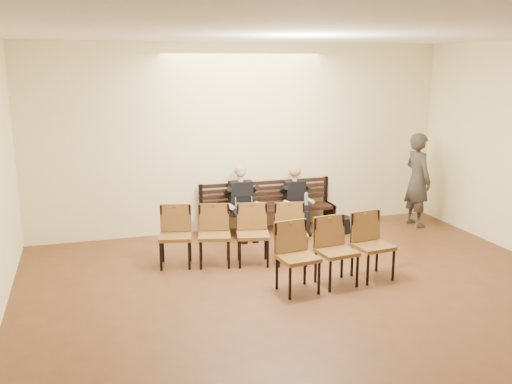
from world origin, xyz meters
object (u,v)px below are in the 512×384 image
passerby (418,173)px  laptop (246,208)px  water_bottle (306,205)px  seated_man (242,202)px  bench (269,220)px  seated_woman (296,203)px  bag (342,225)px  chair_row_back (337,252)px  chair_row_front (234,236)px

passerby → laptop: bearing=82.5°
laptop → water_bottle: water_bottle is taller
seated_man → laptop: size_ratio=3.92×
laptop → passerby: (3.42, -0.19, 0.49)m
bench → seated_woman: seated_woman is taller
bench → bag: 1.39m
seated_woman → passerby: passerby is taller
passerby → chair_row_back: (-2.80, -2.36, -0.56)m
bench → laptop: laptop is taller
seated_man → seated_woman: seated_man is taller
bag → water_bottle: bearing=170.2°
seated_woman → chair_row_back: 2.75m
water_bottle → bag: (0.69, -0.12, -0.42)m
laptop → chair_row_front: (-0.57, -1.29, -0.09)m
laptop → bag: size_ratio=0.81×
bench → chair_row_front: (-1.10, -1.58, 0.25)m
passerby → chair_row_front: bearing=101.1°
bag → passerby: size_ratio=0.19×
passerby → bag: bearing=87.3°
bench → chair_row_back: bearing=-88.2°
seated_man → water_bottle: size_ratio=5.33×
chair_row_front → passerby: bearing=28.0°
bench → seated_man: size_ratio=2.05×
chair_row_front → water_bottle: bearing=47.3°
water_bottle → passerby: size_ratio=0.11×
seated_woman → bag: 0.96m
seated_man → chair_row_front: (-0.55, -1.46, -0.16)m
water_bottle → chair_row_front: size_ratio=0.10×
water_bottle → passerby: bearing=-1.8°
laptop → bag: 1.88m
chair_row_front → chair_row_back: chair_row_back is taller
seated_man → bag: bearing=-12.4°
seated_woman → chair_row_front: bearing=-137.9°
bench → water_bottle: bearing=-34.1°
bench → seated_woman: bearing=-13.2°
bag → chair_row_front: chair_row_front is taller
seated_woman → bag: bearing=-27.6°
chair_row_back → laptop: bearing=96.7°
seated_woman → chair_row_back: seated_woman is taller
seated_man → seated_woman: bearing=0.0°
water_bottle → chair_row_back: (-0.50, -2.43, -0.07)m
bench → bag: bearing=-22.2°
seated_man → passerby: bearing=-5.9°
bench → passerby: (2.89, -0.48, 0.83)m
chair_row_front → bag: bearing=36.5°
laptop → chair_row_back: size_ratio=0.18×
passerby → chair_row_back: 3.70m
chair_row_back → bag: bearing=55.7°
laptop → passerby: size_ratio=0.15×
chair_row_front → laptop: bearing=78.7°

